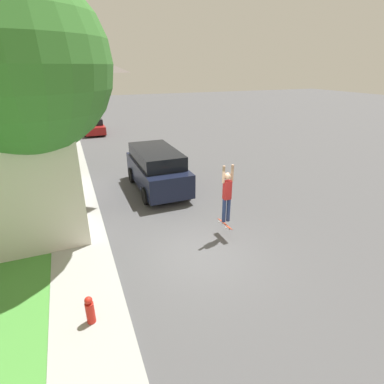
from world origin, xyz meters
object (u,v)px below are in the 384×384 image
(fire_hydrant, at_px, (90,310))
(lawn_tree_near, at_px, (20,65))
(car_down_street, at_px, (93,126))
(suv_parked, at_px, (157,169))
(skateboard, at_px, (225,224))
(lawn_tree_far, at_px, (33,67))
(skateboarder, at_px, (227,193))

(fire_hydrant, bearing_deg, lawn_tree_near, 100.73)
(lawn_tree_near, bearing_deg, car_down_street, 80.65)
(suv_parked, distance_m, skateboard, 5.38)
(fire_hydrant, bearing_deg, lawn_tree_far, 94.72)
(lawn_tree_near, distance_m, fire_hydrant, 6.81)
(car_down_street, height_order, skateboard, car_down_street)
(suv_parked, height_order, car_down_street, suv_parked)
(car_down_street, relative_size, fire_hydrant, 6.10)
(lawn_tree_near, distance_m, suv_parked, 7.34)
(skateboarder, xyz_separation_m, fire_hydrant, (-4.77, -2.32, -1.24))
(car_down_street, bearing_deg, lawn_tree_near, -99.35)
(lawn_tree_near, xyz_separation_m, skateboarder, (5.59, -1.98, -3.97))
(lawn_tree_far, height_order, car_down_street, lawn_tree_far)
(lawn_tree_far, distance_m, skateboarder, 12.48)
(car_down_street, height_order, fire_hydrant, car_down_street)
(suv_parked, bearing_deg, skateboarder, -79.95)
(suv_parked, xyz_separation_m, skateboarder, (0.94, -5.30, 0.63))
(suv_parked, relative_size, car_down_street, 1.08)
(skateboarder, height_order, fire_hydrant, skateboarder)
(lawn_tree_near, height_order, suv_parked, lawn_tree_near)
(lawn_tree_near, xyz_separation_m, skateboard, (5.58, -1.95, -5.17))
(car_down_street, xyz_separation_m, fire_hydrant, (-2.25, -22.92, -0.19))
(car_down_street, bearing_deg, skateboard, -83.05)
(skateboarder, xyz_separation_m, skateboard, (-0.01, 0.03, -1.20))
(car_down_street, bearing_deg, suv_parked, -84.11)
(lawn_tree_far, bearing_deg, skateboard, -60.60)
(lawn_tree_far, distance_m, skateboard, 12.88)
(lawn_tree_far, bearing_deg, car_down_street, 72.19)
(lawn_tree_far, xyz_separation_m, fire_hydrant, (1.05, -12.65, -5.15))
(skateboarder, distance_m, skateboard, 1.20)
(lawn_tree_far, bearing_deg, suv_parked, -45.90)
(suv_parked, height_order, skateboarder, skateboarder)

